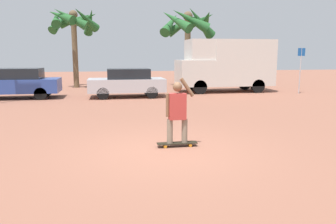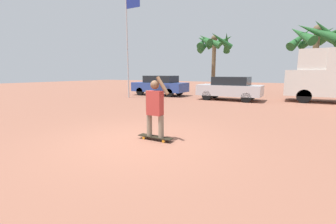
# 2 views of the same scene
# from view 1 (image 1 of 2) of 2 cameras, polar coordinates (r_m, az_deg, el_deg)

# --- Properties ---
(ground_plane) EXTENTS (80.00, 80.00, 0.00)m
(ground_plane) POSITION_cam_1_polar(r_m,az_deg,el_deg) (7.62, -0.44, -6.70)
(ground_plane) COLOR #935B47
(skateboard) EXTENTS (0.97, 0.23, 0.09)m
(skateboard) POSITION_cam_1_polar(r_m,az_deg,el_deg) (7.92, 1.60, -5.48)
(skateboard) COLOR black
(skateboard) RESTS_ON ground_plane
(person_skateboarder) EXTENTS (0.68, 0.22, 1.57)m
(person_skateboarder) POSITION_cam_1_polar(r_m,az_deg,el_deg) (7.75, 1.63, 0.51)
(person_skateboarder) COLOR gray
(person_skateboarder) RESTS_ON skateboard
(camper_van) EXTENTS (5.71, 2.16, 3.11)m
(camper_van) POSITION_cam_1_polar(r_m,az_deg,el_deg) (20.26, 10.13, 8.24)
(camper_van) COLOR black
(camper_van) RESTS_ON ground_plane
(parked_car_silver) EXTENTS (3.97, 1.89, 1.50)m
(parked_car_silver) POSITION_cam_1_polar(r_m,az_deg,el_deg) (17.47, -7.14, 5.16)
(parked_car_silver) COLOR black
(parked_car_silver) RESTS_ON ground_plane
(parked_car_blue) EXTENTS (4.28, 1.82, 1.54)m
(parked_car_blue) POSITION_cam_1_polar(r_m,az_deg,el_deg) (18.45, -24.90, 4.63)
(parked_car_blue) COLOR black
(parked_car_blue) RESTS_ON ground_plane
(palm_tree_near_van) EXTENTS (4.38, 4.28, 5.60)m
(palm_tree_near_van) POSITION_cam_1_polar(r_m,az_deg,el_deg) (24.40, 3.71, 15.11)
(palm_tree_near_van) COLOR brown
(palm_tree_near_van) RESTS_ON ground_plane
(palm_tree_center_background) EXTENTS (3.55, 3.61, 5.40)m
(palm_tree_center_background) POSITION_cam_1_polar(r_m,az_deg,el_deg) (23.63, -16.20, 14.86)
(palm_tree_center_background) COLOR brown
(palm_tree_center_background) RESTS_ON ground_plane
(street_sign) EXTENTS (0.44, 0.06, 2.60)m
(street_sign) POSITION_cam_1_polar(r_m,az_deg,el_deg) (20.38, 22.09, 7.63)
(street_sign) COLOR #B7B7BC
(street_sign) RESTS_ON ground_plane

